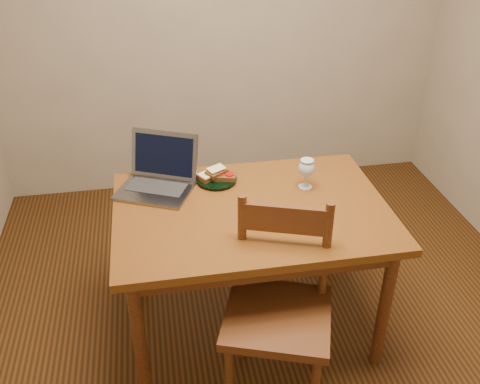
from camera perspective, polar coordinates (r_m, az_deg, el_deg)
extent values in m
cube|color=black|center=(3.02, 2.95, -13.75)|extent=(3.20, 3.20, 0.02)
cube|color=gray|center=(3.80, -2.11, 18.80)|extent=(3.20, 0.02, 2.60)
cube|color=#4A270C|center=(2.55, 1.23, -2.07)|extent=(1.30, 0.90, 0.04)
cylinder|color=#3D1B0C|center=(2.47, -10.67, -15.25)|extent=(0.06, 0.06, 0.70)
cylinder|color=#3D1B0C|center=(2.66, 15.16, -11.83)|extent=(0.06, 0.06, 0.70)
cylinder|color=#3D1B0C|center=(3.03, -10.91, -5.13)|extent=(0.06, 0.06, 0.70)
cylinder|color=#3D1B0C|center=(3.19, 9.96, -3.00)|extent=(0.06, 0.06, 0.70)
cube|color=#3D1B0C|center=(2.37, 4.02, -13.17)|extent=(0.57, 0.56, 0.04)
cube|color=#3D1B0C|center=(2.25, 4.83, -2.86)|extent=(0.36, 0.15, 0.13)
cylinder|color=black|center=(2.75, -2.50, 1.28)|extent=(0.21, 0.21, 0.02)
cube|color=slate|center=(2.68, -9.15, 0.04)|extent=(0.42, 0.37, 0.02)
cube|color=slate|center=(2.75, -8.09, 3.98)|extent=(0.35, 0.22, 0.24)
cube|color=black|center=(2.75, -8.09, 3.98)|extent=(0.30, 0.18, 0.19)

